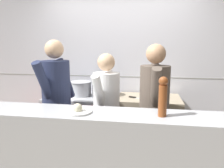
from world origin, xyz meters
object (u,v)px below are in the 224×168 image
at_px(chefs_knife, 138,98).
at_px(chef_sous, 106,111).
at_px(braising_pot, 103,89).
at_px(oven_range, 83,123).
at_px(plated_dish_main, 78,110).
at_px(pepper_mill, 163,96).
at_px(chef_line, 154,108).
at_px(mixing_bowl_steel, 147,94).
at_px(sauce_pot, 81,88).
at_px(chef_head_cook, 57,101).
at_px(stock_pot, 61,89).

bearing_deg(chefs_knife, chef_sous, -121.40).
xyz_separation_m(braising_pot, chef_sous, (0.19, -0.72, -0.12)).
xyz_separation_m(oven_range, plated_dish_main, (0.35, -1.28, 0.61)).
xyz_separation_m(oven_range, pepper_mill, (1.14, -1.26, 0.78)).
height_order(chef_sous, chef_line, chef_line).
height_order(oven_range, mixing_bowl_steel, mixing_bowl_steel).
xyz_separation_m(mixing_bowl_steel, chef_sous, (-0.48, -0.71, -0.06)).
height_order(sauce_pot, chef_head_cook, chef_head_cook).
height_order(plated_dish_main, chef_sous, chef_sous).
bearing_deg(chef_sous, oven_range, 139.63).
xyz_separation_m(plated_dish_main, chef_line, (0.74, 0.59, -0.12)).
bearing_deg(oven_range, chef_head_cook, -100.61).
distance_m(stock_pot, chef_head_cook, 0.74).
bearing_deg(sauce_pot, chefs_knife, -7.39).
relative_size(stock_pot, mixing_bowl_steel, 1.42).
xyz_separation_m(braising_pot, chef_line, (0.76, -0.73, -0.06)).
height_order(sauce_pot, braising_pot, sauce_pot).
bearing_deg(chef_line, oven_range, 146.85).
bearing_deg(mixing_bowl_steel, chef_line, -83.21).
bearing_deg(mixing_bowl_steel, stock_pot, 179.65).
distance_m(chef_head_cook, chef_sous, 0.65).
bearing_deg(chef_sous, plated_dish_main, -93.00).
xyz_separation_m(sauce_pot, chef_line, (1.11, -0.72, -0.06)).
relative_size(stock_pot, chef_line, 0.19).
xyz_separation_m(chefs_knife, plated_dish_main, (-0.53, -1.19, 0.15)).
height_order(sauce_pot, chef_line, chef_line).
relative_size(mixing_bowl_steel, plated_dish_main, 0.84).
distance_m(sauce_pot, braising_pot, 0.35).
xyz_separation_m(pepper_mill, chef_head_cook, (-1.26, 0.59, -0.26)).
distance_m(oven_range, stock_pot, 0.65).
xyz_separation_m(stock_pot, chef_head_cook, (0.23, -0.70, -0.02)).
xyz_separation_m(oven_range, chef_line, (1.09, -0.70, 0.49)).
bearing_deg(pepper_mill, plated_dish_main, -178.87).
bearing_deg(chefs_knife, plated_dish_main, -113.97).
relative_size(oven_range, plated_dish_main, 4.02).
bearing_deg(mixing_bowl_steel, pepper_mill, -83.90).
distance_m(chefs_knife, pepper_mill, 1.24).
bearing_deg(chef_head_cook, braising_pot, 71.53).
bearing_deg(stock_pot, chef_line, -26.66).
distance_m(plated_dish_main, pepper_mill, 0.81).
distance_m(pepper_mill, chef_head_cook, 1.42).
bearing_deg(plated_dish_main, chef_line, 38.46).
relative_size(plated_dish_main, chef_line, 0.16).
xyz_separation_m(plated_dish_main, pepper_mill, (0.79, 0.02, 0.17)).
bearing_deg(chef_head_cook, mixing_bowl_steel, 45.77).
xyz_separation_m(sauce_pot, plated_dish_main, (0.37, -1.30, 0.05)).
height_order(stock_pot, chef_head_cook, chef_head_cook).
distance_m(chefs_knife, plated_dish_main, 1.31).
height_order(braising_pot, plated_dish_main, plated_dish_main).
bearing_deg(oven_range, stock_pot, 175.43).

